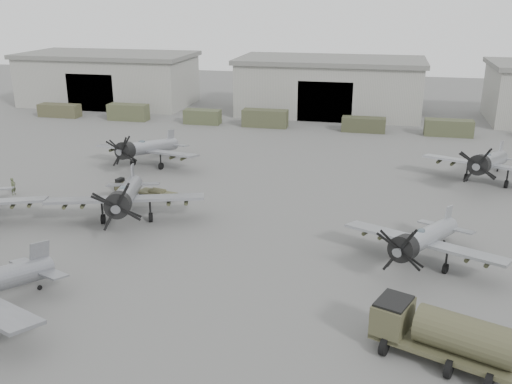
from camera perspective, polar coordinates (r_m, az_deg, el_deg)
ground at (r=35.34m, az=-3.16°, el=-11.69°), size 220.00×220.00×0.00m
hangar_left at (r=103.19m, az=-14.51°, el=10.93°), size 29.00×14.80×8.70m
hangar_center at (r=92.51m, az=7.38°, el=10.48°), size 29.00×14.80×8.70m
support_truck_0 at (r=94.74m, az=-19.05°, el=7.72°), size 6.47×2.20×1.97m
support_truck_1 at (r=89.24m, az=-12.65°, el=7.80°), size 6.09×2.20×2.43m
support_truck_2 at (r=84.99m, az=-5.38°, el=7.50°), size 5.33×2.20×2.08m
support_truck_3 at (r=82.56m, az=0.91°, el=7.38°), size 6.49×2.20×2.48m
support_truck_4 at (r=80.99m, az=10.71°, el=6.65°), size 5.98×2.20×2.00m
support_truck_5 at (r=81.41m, az=18.70°, el=6.10°), size 6.34×2.20×2.20m
aircraft_mid_1 at (r=48.14m, az=-12.97°, el=-0.41°), size 13.02×11.73×5.22m
aircraft_mid_2 at (r=41.13m, az=16.32°, el=-4.57°), size 11.24×10.19×4.60m
aircraft_far_0 at (r=63.54m, az=-11.03°, el=4.31°), size 12.17×10.95×4.83m
aircraft_far_1 at (r=61.11m, az=22.19°, el=2.77°), size 12.68×11.46×5.13m
fuel_tanker at (r=31.68m, az=18.22°, el=-13.22°), size 7.80×4.98×2.86m
tug_trailer at (r=55.67m, az=-11.79°, el=0.30°), size 6.60×2.65×1.31m
ground_crew at (r=58.88m, az=-23.11°, el=0.52°), size 0.44×0.63×1.66m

